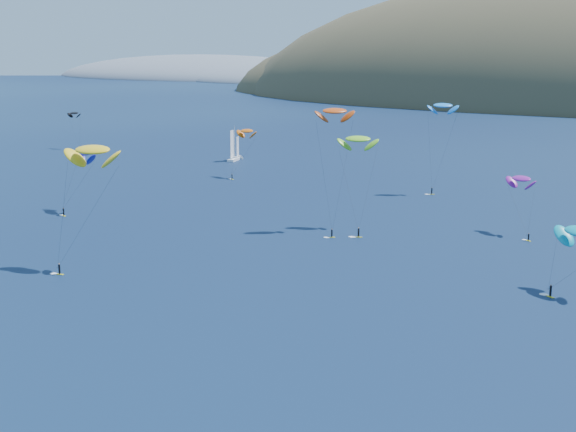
{
  "coord_description": "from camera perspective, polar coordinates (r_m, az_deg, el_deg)",
  "views": [
    {
      "loc": [
        83.14,
        -46.41,
        40.31
      ],
      "look_at": [
        13.44,
        80.0,
        9.0
      ],
      "focal_mm": 50.0,
      "sensor_mm": 36.0,
      "label": 1
    }
  ],
  "objects": [
    {
      "name": "kitesurfer_9",
      "position": [
        173.19,
        3.34,
        7.46
      ],
      "size": [
        8.82,
        11.81,
        28.27
      ],
      "rotation": [
        0.0,
        0.0,
        0.63
      ],
      "color": "yellow",
      "rests_on": "ground"
    },
    {
      "name": "kitesurfer_3",
      "position": [
        177.27,
        5.0,
        5.47
      ],
      "size": [
        10.39,
        13.77,
        22.01
      ],
      "rotation": [
        0.0,
        0.0,
        0.39
      ],
      "color": "yellow",
      "rests_on": "ground"
    },
    {
      "name": "sailboat",
      "position": [
        280.44,
        -3.85,
        4.15
      ],
      "size": [
        10.1,
        8.76,
        12.15
      ],
      "rotation": [
        0.0,
        0.0,
        0.23
      ],
      "color": "white",
      "rests_on": "ground"
    },
    {
      "name": "headland",
      "position": [
        956.82,
        -4.75,
        9.58
      ],
      "size": [
        460.0,
        250.0,
        60.0
      ],
      "color": "slate",
      "rests_on": "ground"
    },
    {
      "name": "kitesurfer_6",
      "position": [
        178.59,
        16.26,
        2.57
      ],
      "size": [
        8.42,
        10.46,
        13.91
      ],
      "rotation": [
        0.0,
        0.0,
        -0.49
      ],
      "color": "yellow",
      "rests_on": "ground"
    },
    {
      "name": "kitesurfer_4",
      "position": [
        220.2,
        10.96,
        7.72
      ],
      "size": [
        8.72,
        7.22,
        26.08
      ],
      "rotation": [
        0.0,
        0.0,
        0.48
      ],
      "color": "yellow",
      "rests_on": "ground"
    },
    {
      "name": "kitesurfer_2",
      "position": [
        147.44,
        -13.74,
        4.59
      ],
      "size": [
        11.25,
        11.12,
        24.55
      ],
      "rotation": [
        0.0,
        0.0,
        0.19
      ],
      "color": "yellow",
      "rests_on": "ground"
    },
    {
      "name": "kitesurfer_12",
      "position": [
        321.68,
        -14.96,
        7.08
      ],
      "size": [
        8.34,
        4.55,
        15.38
      ],
      "rotation": [
        0.0,
        0.0,
        0.05
      ],
      "color": "yellow",
      "rests_on": "ground"
    },
    {
      "name": "kitesurfer_1",
      "position": [
        244.04,
        -2.95,
        6.06
      ],
      "size": [
        7.8,
        8.66,
        16.19
      ],
      "rotation": [
        0.0,
        0.0,
        -0.19
      ],
      "color": "yellow",
      "rests_on": "ground"
    },
    {
      "name": "kitesurfer_10",
      "position": [
        199.54,
        -14.24,
        4.39
      ],
      "size": [
        9.79,
        11.3,
        16.87
      ],
      "rotation": [
        0.0,
        0.0,
        -0.39
      ],
      "color": "yellow",
      "rests_on": "ground"
    }
  ]
}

